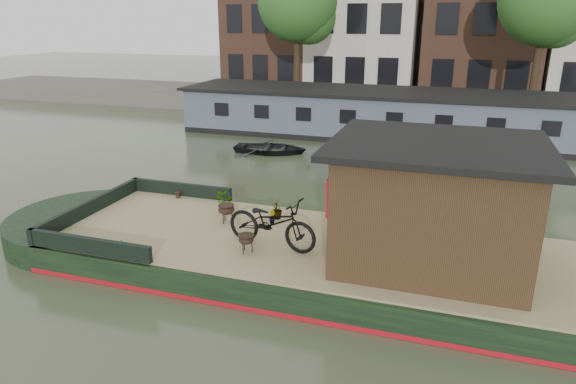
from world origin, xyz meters
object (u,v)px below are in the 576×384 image
(bicycle, at_px, (272,223))
(brazier_front, at_px, (246,244))
(cabin, at_px, (433,202))
(brazier_rear, at_px, (227,214))
(dinghy, at_px, (271,145))

(bicycle, relative_size, brazier_front, 5.24)
(cabin, xyz_separation_m, brazier_front, (-3.59, -0.86, -1.03))
(cabin, height_order, brazier_rear, cabin)
(dinghy, bearing_deg, bicycle, -164.81)
(brazier_front, distance_m, brazier_rear, 1.76)
(bicycle, relative_size, dinghy, 0.69)
(brazier_rear, relative_size, dinghy, 0.15)
(brazier_front, xyz_separation_m, dinghy, (-3.25, 10.34, -0.54))
(cabin, relative_size, bicycle, 1.93)
(bicycle, height_order, brazier_front, bicycle)
(cabin, bearing_deg, bicycle, -172.61)
(cabin, xyz_separation_m, dinghy, (-6.84, 9.48, -1.57))
(dinghy, bearing_deg, cabin, -149.25)
(cabin, relative_size, brazier_rear, 9.13)
(cabin, distance_m, brazier_rear, 4.81)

